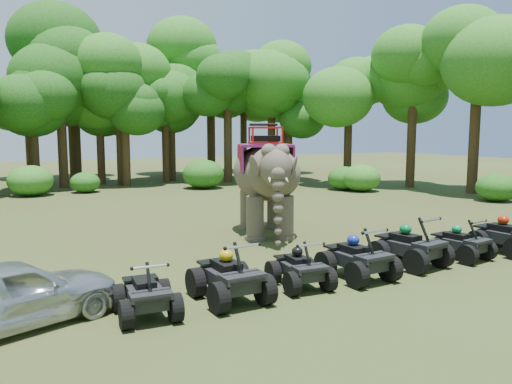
% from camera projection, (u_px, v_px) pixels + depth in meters
% --- Properties ---
extents(ground, '(110.00, 110.00, 0.00)m').
position_uv_depth(ground, '(277.00, 269.00, 13.02)').
color(ground, '#47381E').
rests_on(ground, ground).
extents(elephant, '(3.44, 4.97, 3.83)m').
position_uv_depth(elephant, '(266.00, 180.00, 17.28)').
color(elephant, brown).
rests_on(elephant, ground).
extents(parked_car, '(4.08, 2.69, 1.29)m').
position_uv_depth(parked_car, '(13.00, 294.00, 9.04)').
color(parked_car, silver).
rests_on(parked_car, ground).
extents(atv_0, '(1.25, 1.63, 1.15)m').
position_uv_depth(atv_0, '(146.00, 287.00, 9.64)').
color(atv_0, black).
rests_on(atv_0, ground).
extents(atv_1, '(1.37, 1.85, 1.34)m').
position_uv_depth(atv_1, '(230.00, 270.00, 10.52)').
color(atv_1, black).
rests_on(atv_1, ground).
extents(atv_2, '(1.25, 1.63, 1.14)m').
position_uv_depth(atv_2, '(300.00, 263.00, 11.45)').
color(atv_2, black).
rests_on(atv_2, ground).
extents(atv_3, '(1.39, 1.84, 1.32)m').
position_uv_depth(atv_3, '(357.00, 252.00, 12.09)').
color(atv_3, black).
rests_on(atv_3, ground).
extents(atv_4, '(1.61, 2.03, 1.37)m').
position_uv_depth(atv_4, '(410.00, 241.00, 13.26)').
color(atv_4, black).
rests_on(atv_4, ground).
extents(atv_5, '(1.35, 1.72, 1.17)m').
position_uv_depth(atv_5, '(461.00, 238.00, 14.01)').
color(atv_5, black).
rests_on(atv_5, ground).
extents(atv_6, '(1.49, 1.95, 1.37)m').
position_uv_depth(atv_6, '(508.00, 230.00, 14.62)').
color(atv_6, black).
rests_on(atv_6, ground).
extents(tree_0, '(5.14, 5.14, 7.34)m').
position_uv_depth(tree_0, '(100.00, 130.00, 33.57)').
color(tree_0, '#195114').
rests_on(tree_0, ground).
extents(tree_1, '(5.05, 5.05, 7.21)m').
position_uv_depth(tree_1, '(165.00, 131.00, 35.20)').
color(tree_1, '#195114').
rests_on(tree_1, ground).
extents(tree_2, '(6.48, 6.48, 9.26)m').
position_uv_depth(tree_2, '(228.00, 116.00, 34.79)').
color(tree_2, '#195114').
rests_on(tree_2, ground).
extents(tree_3, '(4.61, 4.61, 6.59)m').
position_uv_depth(tree_3, '(289.00, 135.00, 36.30)').
color(tree_3, '#195114').
rests_on(tree_3, ground).
extents(tree_4, '(5.52, 5.52, 7.89)m').
position_uv_depth(tree_4, '(348.00, 126.00, 33.47)').
color(tree_4, '#195114').
rests_on(tree_4, ground).
extents(tree_5, '(6.10, 6.10, 8.71)m').
position_uv_depth(tree_5, '(412.00, 119.00, 31.71)').
color(tree_5, '#195114').
rests_on(tree_5, ground).
extents(tree_6, '(6.66, 6.66, 9.51)m').
position_uv_depth(tree_6, '(476.00, 111.00, 28.43)').
color(tree_6, '#195114').
rests_on(tree_6, ground).
extents(tree_30, '(5.07, 5.07, 7.24)m').
position_uv_depth(tree_30, '(34.00, 131.00, 30.37)').
color(tree_30, '#195114').
rests_on(tree_30, ground).
extents(tree_32, '(6.62, 6.62, 9.46)m').
position_uv_depth(tree_32, '(61.00, 113.00, 31.40)').
color(tree_32, '#195114').
rests_on(tree_32, ground).
extents(tree_34, '(5.70, 5.70, 8.14)m').
position_uv_depth(tree_34, '(286.00, 126.00, 42.40)').
color(tree_34, '#195114').
rests_on(tree_34, ground).
extents(tree_35, '(5.19, 5.19, 7.41)m').
position_uv_depth(tree_35, '(125.00, 129.00, 32.35)').
color(tree_35, '#195114').
rests_on(tree_35, ground).
extents(tree_37, '(7.69, 7.69, 10.99)m').
position_uv_depth(tree_37, '(211.00, 106.00, 38.23)').
color(tree_37, '#195114').
rests_on(tree_37, ground).
extents(tree_39, '(6.25, 6.25, 8.93)m').
position_uv_depth(tree_39, '(272.00, 119.00, 36.66)').
color(tree_39, '#195114').
rests_on(tree_39, ground).
extents(tree_40, '(5.83, 5.83, 8.34)m').
position_uv_depth(tree_40, '(120.00, 122.00, 33.04)').
color(tree_40, '#195114').
rests_on(tree_40, ground).
extents(tree_41, '(5.21, 5.21, 7.44)m').
position_uv_depth(tree_41, '(172.00, 129.00, 36.13)').
color(tree_41, '#195114').
rests_on(tree_41, ground).
extents(tree_42, '(5.14, 5.14, 7.34)m').
position_uv_depth(tree_42, '(28.00, 130.00, 36.76)').
color(tree_42, '#195114').
rests_on(tree_42, ground).
extents(tree_43, '(6.52, 6.52, 9.32)m').
position_uv_depth(tree_43, '(244.00, 119.00, 43.60)').
color(tree_43, '#195114').
rests_on(tree_43, ground).
extents(tree_44, '(7.66, 7.66, 10.94)m').
position_uv_depth(tree_44, '(72.00, 105.00, 35.36)').
color(tree_44, '#195114').
rests_on(tree_44, ground).
extents(tree_45, '(6.02, 6.02, 8.59)m').
position_uv_depth(tree_45, '(76.00, 122.00, 38.36)').
color(tree_45, '#195114').
rests_on(tree_45, ground).
extents(tree_46, '(5.43, 5.43, 7.76)m').
position_uv_depth(tree_46, '(166.00, 128.00, 40.90)').
color(tree_46, '#195114').
rests_on(tree_46, ground).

